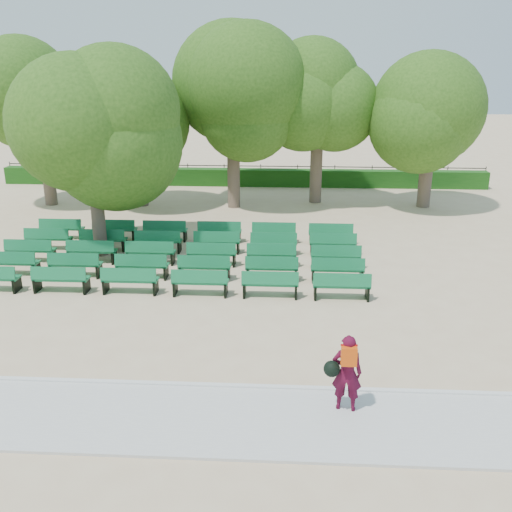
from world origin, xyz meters
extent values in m
plane|color=tan|center=(0.00, 0.00, 0.00)|extent=(120.00, 120.00, 0.00)
cube|color=beige|center=(0.00, -7.40, 0.03)|extent=(30.00, 2.20, 0.06)
cube|color=silver|center=(0.00, -6.25, 0.05)|extent=(30.00, 0.12, 0.10)
cube|color=#194C13|center=(0.00, 14.00, 0.45)|extent=(26.00, 0.70, 0.90)
cube|color=#136D3D|center=(-0.98, 1.27, 0.40)|extent=(1.63, 0.53, 0.05)
cube|color=#136D3D|center=(-0.98, 1.08, 0.63)|extent=(1.61, 0.21, 0.38)
cylinder|color=brown|center=(-3.94, 2.07, 1.41)|extent=(0.45, 0.45, 2.82)
ellipsoid|color=#335D18|center=(-3.94, 2.07, 4.06)|extent=(4.51, 4.51, 4.06)
imported|color=#470A20|center=(3.68, -6.91, 0.84)|extent=(0.61, 0.45, 1.55)
cube|color=#DE490B|center=(3.68, -7.08, 1.28)|extent=(0.29, 0.14, 0.36)
sphere|color=black|center=(3.39, -6.96, 0.94)|extent=(0.31, 0.31, 0.31)
camera|label=1|loc=(2.52, -16.39, 6.36)|focal=40.00mm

